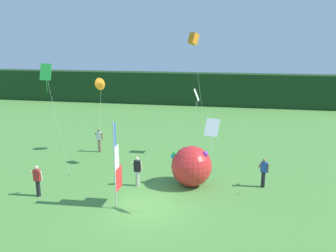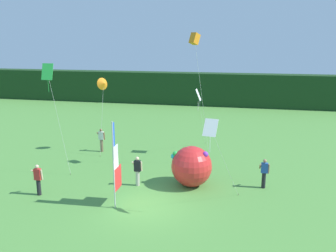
{
  "view_description": "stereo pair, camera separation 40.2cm",
  "coord_description": "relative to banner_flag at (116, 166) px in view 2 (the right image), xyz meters",
  "views": [
    {
      "loc": [
        4.12,
        -15.73,
        8.02
      ],
      "look_at": [
        0.64,
        2.49,
        3.51
      ],
      "focal_mm": 38.08,
      "sensor_mm": 36.0,
      "label": 1
    },
    {
      "loc": [
        4.51,
        -15.65,
        8.02
      ],
      "look_at": [
        0.64,
        2.49,
        3.51
      ],
      "focal_mm": 38.08,
      "sensor_mm": 36.0,
      "label": 2
    }
  ],
  "objects": [
    {
      "name": "person_near_banner",
      "position": [
        -4.47,
        0.31,
        -1.18
      ],
      "size": [
        0.55,
        0.48,
        1.69
      ],
      "color": "black",
      "rests_on": "ground"
    },
    {
      "name": "banner_flag",
      "position": [
        0.0,
        0.0,
        0.0
      ],
      "size": [
        0.06,
        1.03,
        4.35
      ],
      "color": "#B7B7BC",
      "rests_on": "ground"
    },
    {
      "name": "kite_white_diamond_0",
      "position": [
        4.58,
        -0.12,
        1.99
      ],
      "size": [
        1.69,
        3.0,
        4.63
      ],
      "color": "brown",
      "rests_on": "ground"
    },
    {
      "name": "kite_white_diamond_4",
      "position": [
        2.85,
        8.94,
        2.04
      ],
      "size": [
        0.45,
        3.3,
        4.72
      ],
      "color": "brown",
      "rests_on": "ground"
    },
    {
      "name": "kite_green_diamond_3",
      "position": [
        -5.17,
        3.28,
        3.9
      ],
      "size": [
        1.37,
        0.3,
        6.7
      ],
      "color": "brown",
      "rests_on": "ground"
    },
    {
      "name": "person_far_left",
      "position": [
        0.28,
        2.6,
        -1.18
      ],
      "size": [
        0.55,
        0.48,
        1.7
      ],
      "color": "#B7B2A3",
      "rests_on": "ground"
    },
    {
      "name": "kite_orange_delta_1",
      "position": [
        -3.81,
        8.16,
        2.91
      ],
      "size": [
        0.85,
        1.67,
        5.46
      ],
      "color": "brown",
      "rests_on": "ground"
    },
    {
      "name": "kite_orange_box_2",
      "position": [
        2.91,
        5.98,
        5.94
      ],
      "size": [
        1.38,
        1.56,
        8.44
      ],
      "color": "brown",
      "rests_on": "ground"
    },
    {
      "name": "inflatable_balloon",
      "position": [
        3.24,
        3.23,
        -0.94
      ],
      "size": [
        2.31,
        2.28,
        2.28
      ],
      "color": "red",
      "rests_on": "ground"
    },
    {
      "name": "ground_plane",
      "position": [
        1.35,
        0.26,
        -2.08
      ],
      "size": [
        120.0,
        120.0,
        0.0
      ],
      "primitive_type": "plane",
      "color": "#518E3D"
    },
    {
      "name": "distant_treeline",
      "position": [
        1.35,
        29.04,
        -0.09
      ],
      "size": [
        80.0,
        2.4,
        3.98
      ],
      "primitive_type": "cube",
      "color": "#193819",
      "rests_on": "ground"
    },
    {
      "name": "person_far_right",
      "position": [
        -4.13,
        8.08,
        -1.16
      ],
      "size": [
        0.55,
        0.48,
        1.73
      ],
      "color": "brown",
      "rests_on": "ground"
    },
    {
      "name": "person_mid_field",
      "position": [
        7.2,
        3.74,
        -1.19
      ],
      "size": [
        0.55,
        0.48,
        1.67
      ],
      "color": "black",
      "rests_on": "ground"
    }
  ]
}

